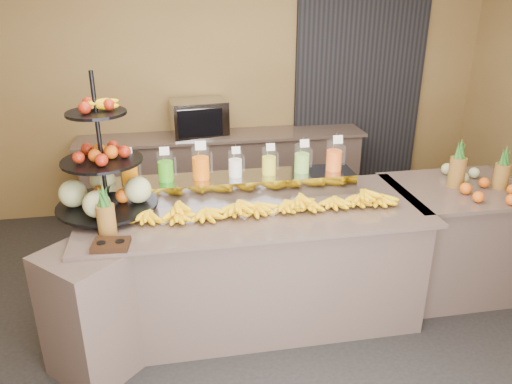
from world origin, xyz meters
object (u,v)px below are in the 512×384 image
object	(u,v)px
banana_heap	(270,203)
condiment_caddy	(111,245)
oven_warmer	(199,118)
pitcher_tray	(236,185)
right_fruit_pile	(483,183)
fruit_stand	(112,179)

from	to	relation	value
banana_heap	condiment_caddy	world-z (taller)	banana_heap
banana_heap	oven_warmer	size ratio (longest dim) A/B	3.34
pitcher_tray	right_fruit_pile	bearing A→B (deg)	-8.70
oven_warmer	banana_heap	bearing A→B (deg)	-86.43
fruit_stand	right_fruit_pile	xyz separation A→B (m)	(2.80, -0.14, -0.17)
banana_heap	oven_warmer	world-z (taller)	oven_warmer
right_fruit_pile	banana_heap	bearing A→B (deg)	-178.35
pitcher_tray	right_fruit_pile	xyz separation A→B (m)	(1.91, -0.29, 0.00)
pitcher_tray	oven_warmer	world-z (taller)	oven_warmer
pitcher_tray	condiment_caddy	distance (m)	1.12
pitcher_tray	condiment_caddy	world-z (taller)	pitcher_tray
fruit_stand	oven_warmer	xyz separation A→B (m)	(0.74, 1.82, -0.06)
pitcher_tray	fruit_stand	xyz separation A→B (m)	(-0.89, -0.15, 0.18)
condiment_caddy	pitcher_tray	bearing A→B (deg)	38.13
condiment_caddy	oven_warmer	size ratio (longest dim) A/B	0.39
right_fruit_pile	oven_warmer	world-z (taller)	oven_warmer
condiment_caddy	right_fruit_pile	size ratio (longest dim) A/B	0.49
condiment_caddy	fruit_stand	bearing A→B (deg)	91.32
banana_heap	pitcher_tray	bearing A→B (deg)	120.12
banana_heap	condiment_caddy	bearing A→B (deg)	-162.04
pitcher_tray	oven_warmer	bearing A→B (deg)	95.30
right_fruit_pile	pitcher_tray	bearing A→B (deg)	171.30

